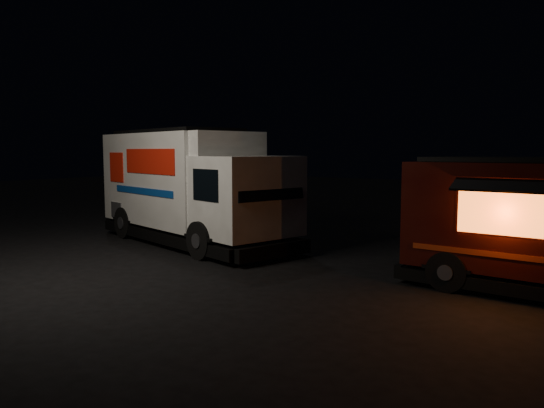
{
  "coord_description": "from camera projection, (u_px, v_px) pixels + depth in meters",
  "views": [
    {
      "loc": [
        9.15,
        -9.92,
        2.84
      ],
      "look_at": [
        0.86,
        2.0,
        1.38
      ],
      "focal_mm": 35.0,
      "sensor_mm": 36.0,
      "label": 1
    }
  ],
  "objects": [
    {
      "name": "ground",
      "position": [
        200.0,
        262.0,
        13.59
      ],
      "size": [
        80.0,
        80.0,
        0.0
      ],
      "primitive_type": "plane",
      "color": "black",
      "rests_on": "ground"
    },
    {
      "name": "white_truck",
      "position": [
        194.0,
        187.0,
        16.16
      ],
      "size": [
        8.14,
        4.51,
        3.5
      ],
      "primitive_type": null,
      "rotation": [
        0.0,
        0.0,
        -0.26
      ],
      "color": "white",
      "rests_on": "ground"
    }
  ]
}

